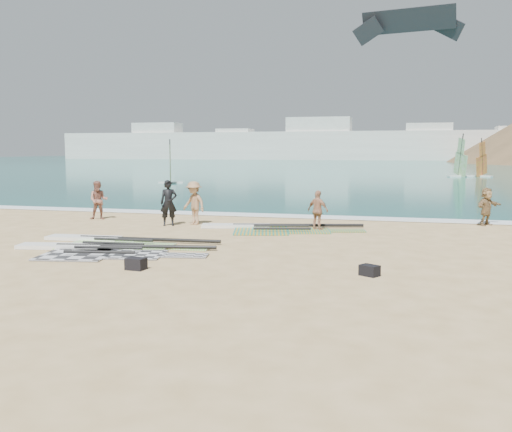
% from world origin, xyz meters
% --- Properties ---
extents(ground, '(300.00, 300.00, 0.00)m').
position_xyz_m(ground, '(0.00, 0.00, 0.00)').
color(ground, '#D9B27F').
rests_on(ground, ground).
extents(sea, '(300.00, 240.00, 0.06)m').
position_xyz_m(sea, '(0.00, 132.00, 0.00)').
color(sea, '#0B4F4B').
rests_on(sea, ground).
extents(surf_line, '(300.00, 1.20, 0.04)m').
position_xyz_m(surf_line, '(0.00, 12.30, 0.00)').
color(surf_line, white).
rests_on(surf_line, ground).
extents(far_town, '(160.00, 8.00, 12.00)m').
position_xyz_m(far_town, '(-15.72, 150.00, 4.49)').
color(far_town, white).
rests_on(far_town, ground).
extents(rig_grey, '(6.28, 2.96, 0.20)m').
position_xyz_m(rig_grey, '(-3.70, 2.03, 0.05)').
color(rig_grey, '#2B2A2D').
rests_on(rig_grey, ground).
extents(rig_green, '(6.09, 2.44, 0.20)m').
position_xyz_m(rig_green, '(-3.97, 3.54, 0.05)').
color(rig_green, '#7BD433').
rests_on(rig_green, ground).
extents(rig_orange, '(6.44, 3.32, 0.20)m').
position_xyz_m(rig_orange, '(0.21, 8.06, 0.05)').
color(rig_orange, gold).
rests_on(rig_orange, ground).
extents(gear_bag_near, '(0.51, 0.39, 0.30)m').
position_xyz_m(gear_bag_near, '(-1.30, 0.08, 0.15)').
color(gear_bag_near, black).
rests_on(gear_bag_near, ground).
extents(gear_bag_far, '(0.54, 0.49, 0.27)m').
position_xyz_m(gear_bag_far, '(4.51, 0.90, 0.13)').
color(gear_bag_far, black).
rests_on(gear_bag_far, ground).
extents(person_wetsuit, '(0.79, 0.68, 1.83)m').
position_xyz_m(person_wetsuit, '(-3.92, 8.10, 0.92)').
color(person_wetsuit, black).
rests_on(person_wetsuit, ground).
extents(beachgoer_left, '(0.99, 0.88, 1.69)m').
position_xyz_m(beachgoer_left, '(-7.72, 9.21, 0.84)').
color(beachgoer_left, '#9D6454').
rests_on(beachgoer_left, ground).
extents(beachgoer_mid, '(1.31, 1.09, 1.77)m').
position_xyz_m(beachgoer_mid, '(-3.07, 8.68, 0.88)').
color(beachgoer_mid, '#A87D56').
rests_on(beachgoer_mid, ground).
extents(beachgoer_back, '(0.97, 0.72, 1.53)m').
position_xyz_m(beachgoer_back, '(2.08, 8.23, 0.76)').
color(beachgoer_back, tan).
rests_on(beachgoer_back, ground).
extents(beachgoer_right, '(1.26, 1.38, 1.53)m').
position_xyz_m(beachgoer_right, '(8.40, 11.50, 0.77)').
color(beachgoer_right, '#957449').
rests_on(beachgoer_right, ground).
extents(windsurfer_left, '(2.24, 2.46, 3.96)m').
position_xyz_m(windsurfer_left, '(-15.21, 34.09, 1.19)').
color(windsurfer_left, white).
rests_on(windsurfer_left, ground).
extents(windsurfer_centre, '(2.39, 2.53, 4.33)m').
position_xyz_m(windsurfer_centre, '(13.02, 54.53, 1.27)').
color(windsurfer_centre, white).
rests_on(windsurfer_centre, ground).
extents(windsurfer_right, '(2.73, 3.02, 4.80)m').
position_xyz_m(windsurfer_right, '(10.71, 53.56, 1.37)').
color(windsurfer_right, white).
rests_on(windsurfer_right, ground).
extents(kitesurf_kite, '(8.82, 2.30, 2.75)m').
position_xyz_m(kitesurf_kite, '(4.86, 36.63, 13.30)').
color(kitesurf_kite, black).
rests_on(kitesurf_kite, ground).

